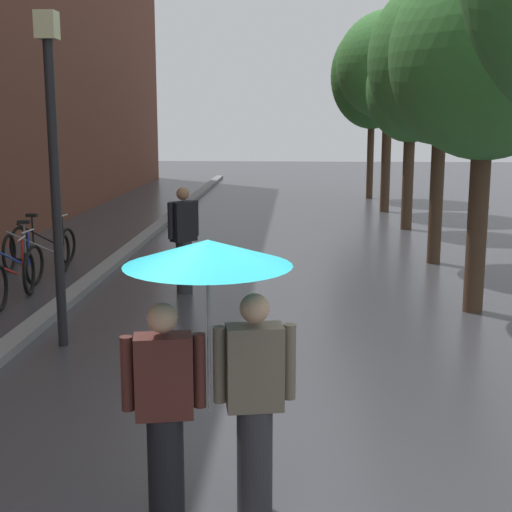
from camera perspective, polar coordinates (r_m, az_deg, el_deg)
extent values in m
plane|color=#38383D|center=(5.91, -0.51, -18.18)|extent=(80.00, 80.00, 0.00)
cube|color=slate|center=(15.80, -9.75, 0.60)|extent=(0.30, 36.00, 0.12)
cylinder|color=#473323|center=(11.09, 16.88, 2.35)|extent=(0.29, 0.29, 2.59)
ellipsoid|color=#387533|center=(11.01, 17.60, 14.78)|extent=(2.72, 2.72, 2.94)
cylinder|color=#473323|center=(14.56, 13.90, 4.66)|extent=(0.26, 0.26, 2.69)
ellipsoid|color=#387533|center=(14.51, 14.37, 14.61)|extent=(2.80, 2.80, 3.15)
cylinder|color=#473323|center=(18.78, 11.76, 5.84)|extent=(0.28, 0.28, 2.50)
ellipsoid|color=#387533|center=(18.72, 12.04, 12.65)|extent=(2.22, 2.22, 2.61)
cylinder|color=#473323|center=(22.09, 10.11, 7.41)|extent=(0.28, 0.28, 3.09)
ellipsoid|color=#387533|center=(22.10, 10.35, 14.45)|extent=(3.06, 3.06, 3.13)
cylinder|color=#473323|center=(25.54, 8.91, 7.60)|extent=(0.23, 0.23, 2.81)
ellipsoid|color=#2D6628|center=(25.52, 9.09, 13.71)|extent=(2.81, 2.81, 3.52)
torus|color=black|center=(11.46, -19.38, -2.37)|extent=(0.12, 0.70, 0.70)
torus|color=black|center=(12.31, -17.30, -1.33)|extent=(0.16, 0.70, 0.70)
cylinder|color=red|center=(12.27, -17.75, -0.01)|extent=(0.04, 0.04, 0.58)
cylinder|color=#9E9EA3|center=(12.22, -17.83, 1.32)|extent=(0.09, 0.46, 0.03)
torus|color=black|center=(13.00, -16.92, -0.67)|extent=(0.11, 0.70, 0.70)
cylinder|color=#233DA8|center=(13.23, -19.38, 0.26)|extent=(0.88, 0.11, 0.43)
cylinder|color=#233DA8|center=(12.98, -17.32, 0.59)|extent=(0.04, 0.04, 0.58)
cylinder|color=#9E9EA3|center=(12.93, -17.39, 1.85)|extent=(0.06, 0.46, 0.03)
torus|color=black|center=(13.98, -14.73, 0.24)|extent=(0.11, 0.70, 0.70)
torus|color=black|center=(14.26, -18.71, 0.23)|extent=(0.11, 0.70, 0.70)
cylinder|color=slate|center=(14.11, -17.19, 1.03)|extent=(0.88, 0.10, 0.43)
cylinder|color=slate|center=(14.12, -17.60, 1.33)|extent=(0.04, 0.04, 0.55)
cube|color=black|center=(14.08, -17.67, 2.55)|extent=(0.23, 0.11, 0.06)
cylinder|color=slate|center=(13.95, -15.12, 1.41)|extent=(0.04, 0.04, 0.58)
cylinder|color=#9E9EA3|center=(13.91, -15.18, 2.59)|extent=(0.06, 0.46, 0.03)
torus|color=black|center=(14.73, -14.52, 0.79)|extent=(0.16, 0.70, 0.70)
torus|color=black|center=(15.20, -17.99, 0.91)|extent=(0.16, 0.70, 0.70)
cylinder|color=black|center=(14.97, -16.67, 1.61)|extent=(0.88, 0.16, 0.43)
cylinder|color=black|center=(15.01, -17.03, 1.91)|extent=(0.04, 0.04, 0.55)
cube|color=black|center=(14.96, -17.10, 3.06)|extent=(0.23, 0.13, 0.06)
cylinder|color=black|center=(14.72, -14.86, 1.91)|extent=(0.04, 0.04, 0.58)
cylinder|color=#9E9EA3|center=(14.67, -14.92, 3.03)|extent=(0.09, 0.46, 0.03)
cylinder|color=black|center=(5.47, -7.04, -16.10)|extent=(0.26, 0.26, 0.79)
cube|color=#4C231E|center=(5.19, -7.22, -9.28)|extent=(0.43, 0.29, 0.59)
sphere|color=tan|center=(5.06, -7.34, -4.80)|extent=(0.21, 0.21, 0.21)
cylinder|color=#4C231E|center=(5.19, -10.02, -9.03)|extent=(0.09, 0.09, 0.53)
cylinder|color=#4C231E|center=(5.19, -4.43, -8.90)|extent=(0.09, 0.09, 0.53)
cylinder|color=#2D2D33|center=(5.50, -0.10, -15.72)|extent=(0.26, 0.26, 0.82)
cube|color=#665B4C|center=(5.21, -0.11, -8.68)|extent=(0.43, 0.29, 0.61)
sphere|color=tan|center=(5.08, -0.11, -4.10)|extent=(0.21, 0.21, 0.21)
cylinder|color=#665B4C|center=(5.18, -2.88, -8.47)|extent=(0.09, 0.09, 0.55)
cylinder|color=#665B4C|center=(5.24, 2.64, -8.24)|extent=(0.09, 0.09, 0.55)
cylinder|color=#9E9EA3|center=(5.14, -3.70, -6.45)|extent=(0.02, 0.02, 1.08)
cone|color=#1EB2C6|center=(4.99, -3.79, 0.26)|extent=(1.17, 1.17, 0.18)
cylinder|color=black|center=(9.25, -15.35, 4.37)|extent=(0.12, 0.12, 3.74)
cube|color=beige|center=(9.25, -16.02, 16.94)|extent=(0.24, 0.24, 0.32)
cylinder|color=#2D2D33|center=(11.95, -5.62, -0.86)|extent=(0.26, 0.26, 0.86)
cube|color=black|center=(11.82, -5.69, 2.71)|extent=(0.44, 0.44, 0.64)
sphere|color=#9E7051|center=(11.76, -5.73, 4.87)|extent=(0.21, 0.21, 0.21)
cylinder|color=black|center=(11.67, -6.69, 2.74)|extent=(0.09, 0.09, 0.58)
cylinder|color=black|center=(11.96, -4.72, 2.98)|extent=(0.09, 0.09, 0.58)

